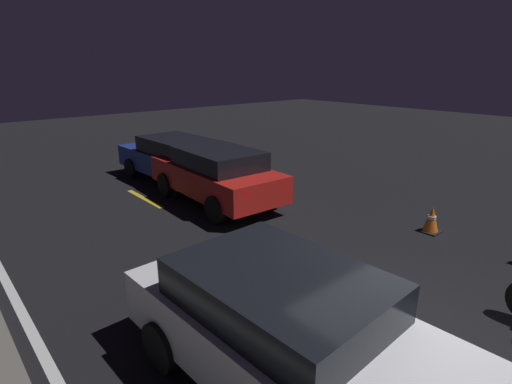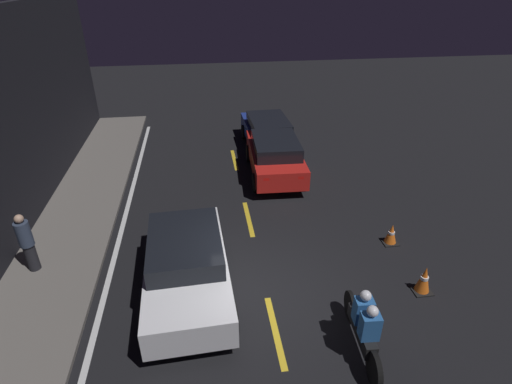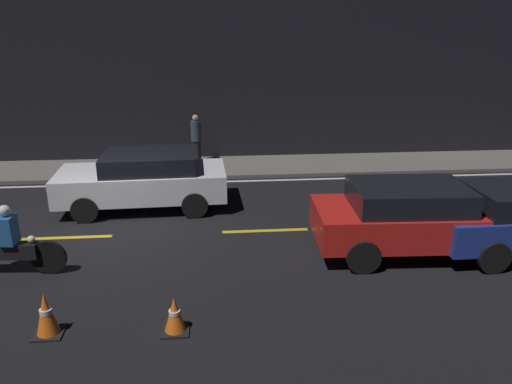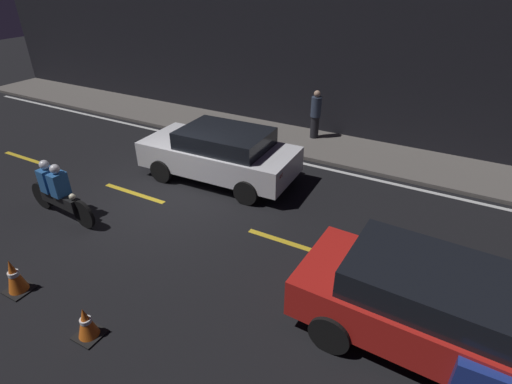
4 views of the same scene
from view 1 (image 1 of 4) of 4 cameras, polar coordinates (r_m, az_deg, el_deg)
name	(u,v)px [view 1 (image 1 of 4)]	position (r m, az deg, el deg)	size (l,w,h in m)	color
ground_plane	(413,343)	(6.12, 21.46, -19.45)	(56.00, 56.00, 0.00)	black
lane_dash_d	(247,254)	(7.99, -1.27, -8.83)	(2.00, 0.14, 0.01)	gold
lane_dash_e	(145,199)	(11.57, -15.63, -0.92)	(2.00, 0.14, 0.01)	gold
sedan_white	(289,331)	(4.66, 4.78, -19.13)	(4.31, 2.09, 1.46)	silver
taxi_red	(216,174)	(10.70, -5.69, 2.63)	(4.25, 2.04, 1.49)	red
sedan_blue	(174,158)	(12.85, -11.57, 4.78)	(4.39, 1.92, 1.43)	navy
traffic_cone_mid	(432,219)	(9.71, 23.79, -3.61)	(0.43, 0.43, 0.60)	black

